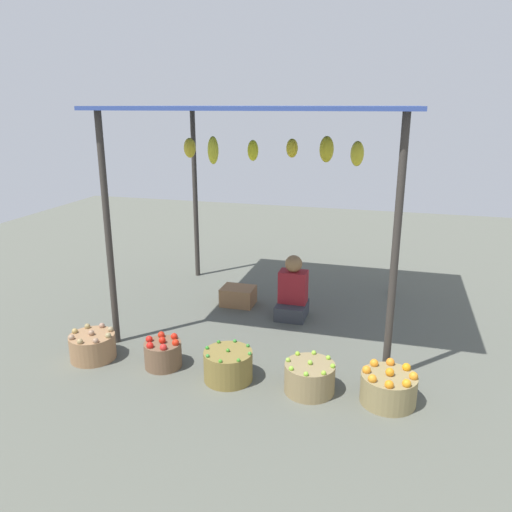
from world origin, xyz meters
TOP-DOWN VIEW (x-y plane):
  - ground_plane at (0.00, 0.00)m, footprint 14.00×14.00m
  - market_stall_structure at (0.01, 0.00)m, footprint 3.19×2.67m
  - vendor_person at (0.28, 0.04)m, footprint 0.36×0.44m
  - basket_potatoes at (-1.48, -1.59)m, footprint 0.46×0.46m
  - basket_red_tomatoes at (-0.71, -1.55)m, footprint 0.37×0.37m
  - basket_green_chilies at (0.00, -1.61)m, footprint 0.47×0.47m
  - basket_limes at (0.78, -1.60)m, footprint 0.46×0.46m
  - basket_oranges at (1.48, -1.59)m, footprint 0.49×0.49m
  - wooden_crate_near_vendor at (-0.48, 0.22)m, footprint 0.42×0.34m

SIDE VIEW (x-z plane):
  - ground_plane at x=0.00m, z-range 0.00..0.00m
  - wooden_crate_near_vendor at x=-0.48m, z-range 0.00..0.24m
  - basket_potatoes at x=-1.48m, z-range -0.02..0.29m
  - basket_red_tomatoes at x=-0.71m, z-range -0.02..0.30m
  - basket_limes at x=0.78m, z-range -0.02..0.29m
  - basket_oranges at x=1.48m, z-range -0.02..0.31m
  - basket_green_chilies at x=0.00m, z-range -0.02..0.31m
  - vendor_person at x=0.28m, z-range -0.09..0.69m
  - market_stall_structure at x=0.01m, z-range 1.06..3.56m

